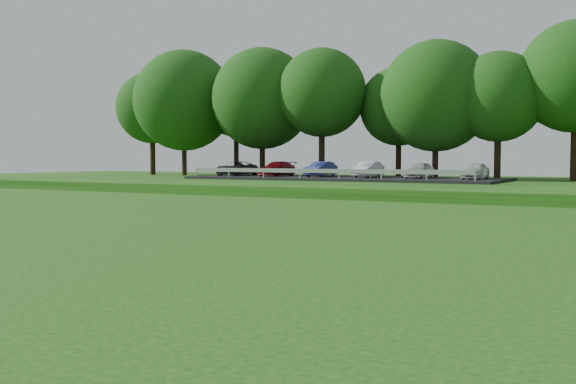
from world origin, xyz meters
The scene contains 1 object.
parking_lot centered at (-24.68, 32.82, 1.06)m, with size 24.00×9.00×1.38m.
Camera 1 is at (-3.28, -12.07, 2.22)m, focal length 40.00 mm.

